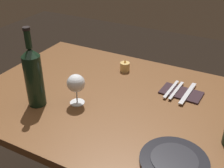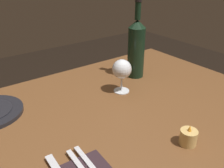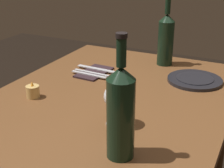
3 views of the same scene
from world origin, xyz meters
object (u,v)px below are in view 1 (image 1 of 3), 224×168
(fork_outer, at_px, (171,89))
(table_knife, at_px, (188,93))
(wine_bottle, at_px, (34,76))
(fork_inner, at_px, (176,90))
(wine_glass_left, at_px, (76,84))
(dinner_plate, at_px, (174,161))
(votive_candle, at_px, (125,67))
(folded_napkin, at_px, (181,93))

(fork_outer, height_order, table_knife, same)
(wine_bottle, height_order, fork_inner, wine_bottle)
(wine_glass_left, height_order, fork_inner, wine_glass_left)
(wine_glass_left, bearing_deg, fork_outer, 41.06)
(table_knife, bearing_deg, fork_inner, 180.00)
(fork_outer, bearing_deg, fork_inner, 0.00)
(wine_bottle, distance_m, dinner_plate, 0.66)
(dinner_plate, height_order, fork_outer, dinner_plate)
(wine_bottle, distance_m, table_knife, 0.70)
(fork_inner, height_order, table_knife, same)
(wine_glass_left, distance_m, fork_outer, 0.46)
(votive_candle, height_order, fork_outer, votive_candle)
(wine_bottle, relative_size, fork_inner, 1.97)
(fork_inner, relative_size, table_knife, 0.86)
(fork_outer, bearing_deg, votive_candle, 163.24)
(wine_bottle, bearing_deg, fork_inner, 36.44)
(folded_napkin, bearing_deg, votive_candle, 165.61)
(wine_glass_left, distance_m, votive_candle, 0.39)
(votive_candle, relative_size, fork_inner, 0.37)
(folded_napkin, relative_size, fork_outer, 1.08)
(dinner_plate, relative_size, fork_inner, 1.31)
(wine_glass_left, height_order, dinner_plate, wine_glass_left)
(wine_bottle, distance_m, folded_napkin, 0.68)
(fork_outer, bearing_deg, table_knife, -0.00)
(wine_glass_left, distance_m, dinner_plate, 0.52)
(dinner_plate, xyz_separation_m, fork_outer, (-0.15, 0.44, 0.00))
(votive_candle, bearing_deg, wine_bottle, -113.67)
(folded_napkin, height_order, table_knife, table_knife)
(dinner_plate, bearing_deg, wine_bottle, 174.56)
(folded_napkin, distance_m, fork_inner, 0.03)
(wine_glass_left, bearing_deg, folded_napkin, 37.22)
(fork_outer, relative_size, table_knife, 0.86)
(wine_bottle, height_order, votive_candle, wine_bottle)
(wine_bottle, relative_size, dinner_plate, 1.50)
(votive_candle, height_order, table_knife, votive_candle)
(wine_bottle, xyz_separation_m, dinner_plate, (0.65, -0.06, -0.13))
(fork_outer, bearing_deg, wine_bottle, -142.20)
(fork_outer, bearing_deg, dinner_plate, -71.06)
(dinner_plate, height_order, folded_napkin, dinner_plate)
(wine_glass_left, height_order, fork_outer, wine_glass_left)
(dinner_plate, bearing_deg, table_knife, 99.26)
(votive_candle, xyz_separation_m, table_knife, (0.37, -0.09, -0.01))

